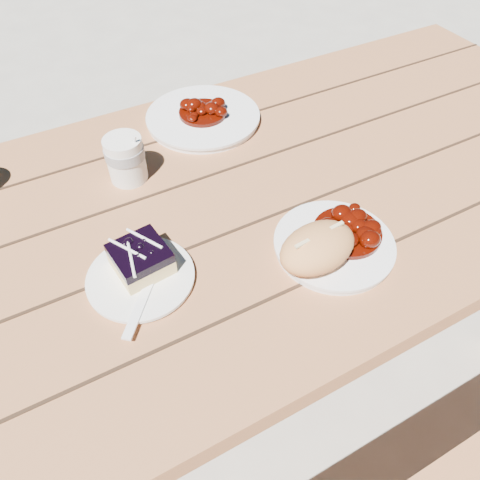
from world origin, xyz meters
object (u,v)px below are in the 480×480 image
picnic_table (201,265)px  bread_roll (317,248)px  dessert_plate (141,278)px  second_plate (203,118)px  blueberry_cake (141,259)px  main_plate (334,245)px  coffee_cup (126,159)px

picnic_table → bread_roll: size_ratio=14.63×
dessert_plate → second_plate: bearing=52.0°
bread_roll → blueberry_cake: size_ratio=1.47×
picnic_table → blueberry_cake: blueberry_cake is taller
main_plate → coffee_cup: size_ratio=2.19×
blueberry_cake → coffee_cup: (0.06, 0.24, 0.01)m
bread_roll → coffee_cup: 0.42m
main_plate → dessert_plate: 0.33m
main_plate → second_plate: bearing=93.8°
picnic_table → second_plate: bearing=61.7°
blueberry_cake → coffee_cup: coffee_cup is taller
coffee_cup → second_plate: size_ratio=0.36×
main_plate → bread_roll: size_ratio=1.49×
coffee_cup → second_plate: (0.22, 0.11, -0.04)m
main_plate → second_plate: same height
main_plate → dessert_plate: (-0.32, 0.09, -0.00)m
main_plate → blueberry_cake: size_ratio=2.19×
picnic_table → main_plate: bearing=-49.1°
picnic_table → bread_roll: (0.12, -0.22, 0.21)m
picnic_table → coffee_cup: coffee_cup is taller
picnic_table → bread_roll: bearing=-61.7°
main_plate → blueberry_cake: 0.33m
dessert_plate → coffee_cup: size_ratio=1.84×
bread_roll → blueberry_cake: bread_roll is taller
dessert_plate → blueberry_cake: bearing=56.3°
dessert_plate → blueberry_cake: blueberry_cake is taller
bread_roll → coffee_cup: bearing=117.5°
second_plate → picnic_table: bearing=-118.3°
dessert_plate → picnic_table: bearing=35.8°
dessert_plate → second_plate: (0.29, 0.37, 0.00)m
picnic_table → bread_roll: bread_roll is taller
picnic_table → coffee_cup: bearing=116.4°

